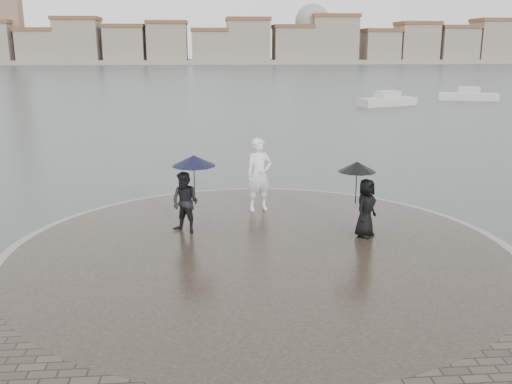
{
  "coord_description": "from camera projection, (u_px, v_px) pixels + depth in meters",
  "views": [
    {
      "loc": [
        -1.23,
        -9.51,
        5.14
      ],
      "look_at": [
        0.0,
        4.8,
        1.45
      ],
      "focal_mm": 40.0,
      "sensor_mm": 36.0,
      "label": 1
    }
  ],
  "objects": [
    {
      "name": "boats",
      "position": [
        430.0,
        99.0,
        52.72
      ],
      "size": [
        15.12,
        7.83,
        1.5
      ],
      "color": "beige",
      "rests_on": "ground"
    },
    {
      "name": "quay_tip",
      "position": [
        261.0,
        256.0,
        13.89
      ],
      "size": [
        11.9,
        11.9,
        0.36
      ],
      "primitive_type": "cylinder",
      "color": "#2D261E",
      "rests_on": "ground"
    },
    {
      "name": "ground",
      "position": [
        278.0,
        332.0,
        10.56
      ],
      "size": [
        400.0,
        400.0,
        0.0
      ],
      "primitive_type": "plane",
      "color": "#2B3835",
      "rests_on": "ground"
    },
    {
      "name": "visitor_left",
      "position": [
        188.0,
        189.0,
        14.84
      ],
      "size": [
        1.32,
        1.16,
        2.04
      ],
      "color": "black",
      "rests_on": "quay_tip"
    },
    {
      "name": "statue",
      "position": [
        259.0,
        175.0,
        16.84
      ],
      "size": [
        0.89,
        0.7,
        2.17
      ],
      "primitive_type": "imported",
      "rotation": [
        0.0,
        0.0,
        0.25
      ],
      "color": "white",
      "rests_on": "quay_tip"
    },
    {
      "name": "visitor_right",
      "position": [
        363.0,
        195.0,
        14.52
      ],
      "size": [
        1.17,
        1.03,
        1.95
      ],
      "color": "black",
      "rests_on": "quay_tip"
    },
    {
      "name": "kerb_ring",
      "position": [
        261.0,
        256.0,
        13.89
      ],
      "size": [
        12.5,
        12.5,
        0.32
      ],
      "primitive_type": "cylinder",
      "color": "gray",
      "rests_on": "ground"
    },
    {
      "name": "far_skyline",
      "position": [
        188.0,
        44.0,
        163.71
      ],
      "size": [
        260.0,
        20.0,
        37.0
      ],
      "color": "gray",
      "rests_on": "ground"
    }
  ]
}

